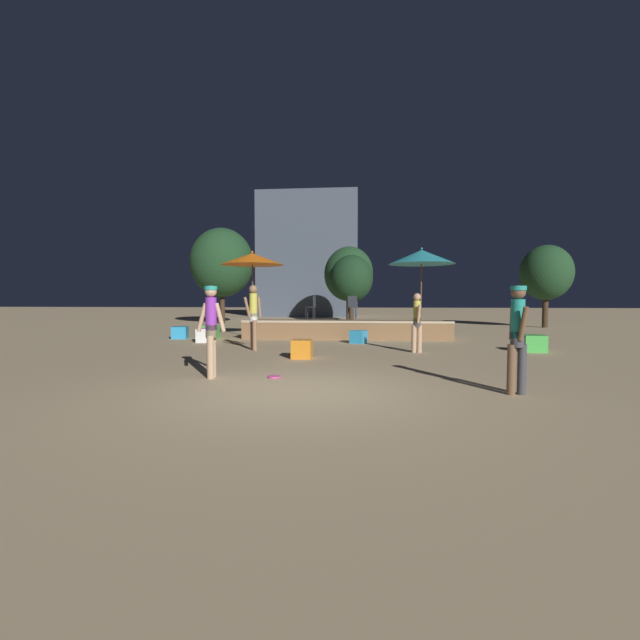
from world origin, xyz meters
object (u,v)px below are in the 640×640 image
object	(u,v)px
patio_umbrella_0	(421,257)
cube_seat_1	(205,335)
patio_umbrella_1	(252,259)
background_tree_3	(349,274)
person_3	(211,326)
background_tree_1	(349,273)
cube_seat_4	(302,349)
background_tree_4	(352,279)
bistro_chair_1	(352,305)
background_tree_0	(222,263)
person_2	(417,321)
frisbee_disc	(274,377)
cube_seat_2	(359,337)
bistro_chair_0	(313,305)
cube_seat_5	(211,332)
person_0	(253,314)
background_tree_2	(546,273)
cube_seat_3	(533,343)
cube_seat_0	(180,333)
person_1	(517,334)

from	to	relation	value
patio_umbrella_0	cube_seat_1	bearing A→B (deg)	-170.16
patio_umbrella_1	background_tree_3	world-z (taller)	background_tree_3
person_3	background_tree_1	size ratio (longest dim) A/B	0.36
cube_seat_4	person_3	size ratio (longest dim) A/B	0.29
patio_umbrella_1	background_tree_4	distance (m)	10.98
patio_umbrella_0	bistro_chair_1	bearing A→B (deg)	149.79
bistro_chair_1	background_tree_0	bearing A→B (deg)	140.53
person_2	background_tree_4	bearing A→B (deg)	88.35
person_3	frisbee_disc	bearing A→B (deg)	90.40
person_2	background_tree_4	distance (m)	14.09
cube_seat_2	background_tree_1	bearing A→B (deg)	93.00
bistro_chair_0	frisbee_disc	world-z (taller)	bistro_chair_0
cube_seat_5	person_0	size ratio (longest dim) A/B	0.30
patio_umbrella_0	background_tree_2	world-z (taller)	background_tree_2
background_tree_2	background_tree_4	world-z (taller)	background_tree_2
cube_seat_3	background_tree_2	distance (m)	11.46
person_0	cube_seat_5	bearing A→B (deg)	-176.42
patio_umbrella_1	cube_seat_4	world-z (taller)	patio_umbrella_1
patio_umbrella_1	cube_seat_0	xyz separation A→B (m)	(-2.71, -0.12, -2.68)
person_0	background_tree_4	distance (m)	14.03
patio_umbrella_0	background_tree_0	size ratio (longest dim) A/B	0.59
background_tree_4	cube_seat_5	bearing A→B (deg)	-115.13
person_2	background_tree_3	distance (m)	16.03
cube_seat_5	background_tree_2	xyz separation A→B (m)	(14.80, 7.41, 2.51)
patio_umbrella_1	person_2	size ratio (longest dim) A/B	1.97
background_tree_2	frisbee_disc	bearing A→B (deg)	-126.45
cube_seat_1	background_tree_3	bearing A→B (deg)	71.73
bistro_chair_0	background_tree_3	size ratio (longest dim) A/B	0.19
cube_seat_1	background_tree_3	size ratio (longest dim) A/B	0.17
patio_umbrella_0	background_tree_3	bearing A→B (deg)	103.38
cube_seat_3	background_tree_3	bearing A→B (deg)	110.23
cube_seat_1	frisbee_disc	xyz separation A→B (m)	(3.66, -6.22, -0.21)
cube_seat_0	frisbee_disc	size ratio (longest dim) A/B	2.50
cube_seat_4	background_tree_1	xyz separation A→B (m)	(0.68, 17.12, 2.87)
cube_seat_2	background_tree_2	bearing A→B (deg)	41.96
person_3	bistro_chair_1	bearing A→B (deg)	159.62
cube_seat_0	bistro_chair_0	size ratio (longest dim) A/B	0.69
cube_seat_1	cube_seat_5	world-z (taller)	cube_seat_5
person_1	background_tree_1	distance (m)	21.14
cube_seat_0	person_3	xyz separation A→B (m)	(3.86, -7.41, 0.75)
patio_umbrella_1	bistro_chair_0	xyz separation A→B (m)	(1.98, 1.86, -1.68)
cube_seat_0	background_tree_4	world-z (taller)	background_tree_4
bistro_chair_1	frisbee_disc	bearing A→B (deg)	-93.04
patio_umbrella_0	person_3	xyz separation A→B (m)	(-4.89, -7.62, -1.96)
patio_umbrella_1	background_tree_0	distance (m)	10.09
patio_umbrella_0	cube_seat_1	distance (m)	7.97
person_0	person_1	size ratio (longest dim) A/B	1.10
cube_seat_1	cube_seat_2	xyz separation A→B (m)	(5.20, 0.13, -0.02)
patio_umbrella_1	cube_seat_2	xyz separation A→B (m)	(3.85, -1.06, -2.70)
cube_seat_0	background_tree_1	bearing A→B (deg)	64.82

